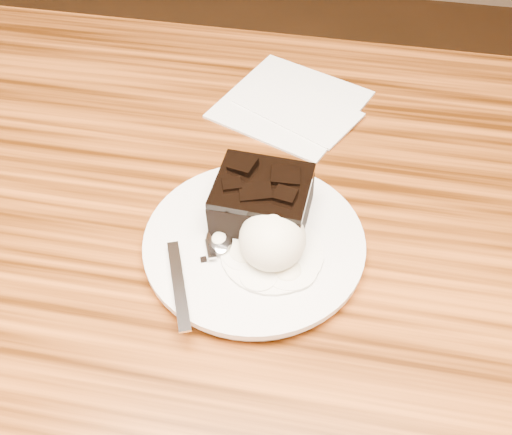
% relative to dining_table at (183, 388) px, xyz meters
% --- Properties ---
extents(dining_table, '(1.20, 0.80, 0.75)m').
position_rel_dining_table_xyz_m(dining_table, '(0.00, 0.00, 0.00)').
color(dining_table, black).
rests_on(dining_table, floor).
extents(plate, '(0.22, 0.22, 0.02)m').
position_rel_dining_table_xyz_m(plate, '(0.11, -0.01, 0.38)').
color(plate, silver).
rests_on(plate, dining_table).
extents(brownie, '(0.10, 0.08, 0.04)m').
position_rel_dining_table_xyz_m(brownie, '(0.12, 0.02, 0.41)').
color(brownie, black).
rests_on(brownie, plate).
extents(ice_cream_scoop, '(0.06, 0.07, 0.05)m').
position_rel_dining_table_xyz_m(ice_cream_scoop, '(0.13, -0.03, 0.42)').
color(ice_cream_scoop, white).
rests_on(ice_cream_scoop, plate).
extents(melt_puddle, '(0.10, 0.10, 0.00)m').
position_rel_dining_table_xyz_m(melt_puddle, '(0.13, -0.03, 0.39)').
color(melt_puddle, white).
rests_on(melt_puddle, plate).
extents(spoon, '(0.08, 0.15, 0.01)m').
position_rel_dining_table_xyz_m(spoon, '(0.08, -0.02, 0.40)').
color(spoon, silver).
rests_on(spoon, plate).
extents(napkin, '(0.21, 0.21, 0.01)m').
position_rel_dining_table_xyz_m(napkin, '(0.12, 0.23, 0.38)').
color(napkin, white).
rests_on(napkin, dining_table).
extents(crumb_a, '(0.01, 0.01, 0.00)m').
position_rel_dining_table_xyz_m(crumb_a, '(0.07, -0.05, 0.40)').
color(crumb_a, black).
rests_on(crumb_a, plate).
extents(crumb_b, '(0.01, 0.01, 0.00)m').
position_rel_dining_table_xyz_m(crumb_b, '(0.12, -0.05, 0.39)').
color(crumb_b, black).
rests_on(crumb_b, plate).
extents(crumb_c, '(0.01, 0.01, 0.00)m').
position_rel_dining_table_xyz_m(crumb_c, '(0.18, -0.02, 0.40)').
color(crumb_c, black).
rests_on(crumb_c, plate).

